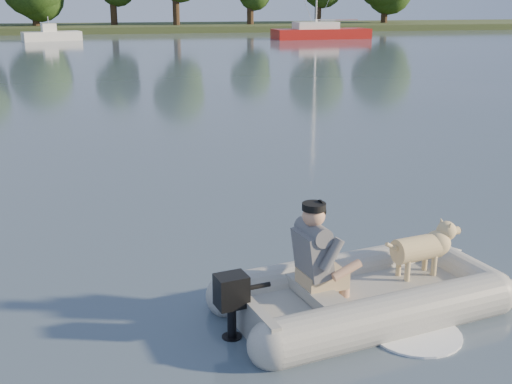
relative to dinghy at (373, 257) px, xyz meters
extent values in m
plane|color=slate|center=(-0.96, 0.13, -0.62)|extent=(160.00, 160.00, 0.00)
cube|color=#47512D|center=(-0.96, 62.13, -0.37)|extent=(160.00, 12.00, 0.70)
cylinder|color=#332316|center=(-10.86, 61.46, 0.85)|extent=(0.70, 0.70, 2.94)
cylinder|color=#332316|center=(-3.39, 62.08, 1.22)|extent=(0.70, 0.70, 3.67)
cylinder|color=#332316|center=(2.74, 60.28, 1.53)|extent=(0.70, 0.70, 4.29)
cylinder|color=#332316|center=(10.33, 60.55, 0.98)|extent=(0.70, 0.70, 3.21)
cylinder|color=#332316|center=(17.74, 61.17, 1.35)|extent=(0.70, 0.70, 3.94)
cylinder|color=#332316|center=(25.31, 61.44, 1.14)|extent=(0.70, 0.70, 3.52)
cube|color=#A21712|center=(13.56, 46.20, -0.32)|extent=(8.29, 3.14, 1.01)
cube|color=white|center=(13.05, 46.16, 0.44)|extent=(3.69, 2.13, 0.61)
camera|label=1|loc=(-2.65, -6.37, 2.86)|focal=45.00mm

